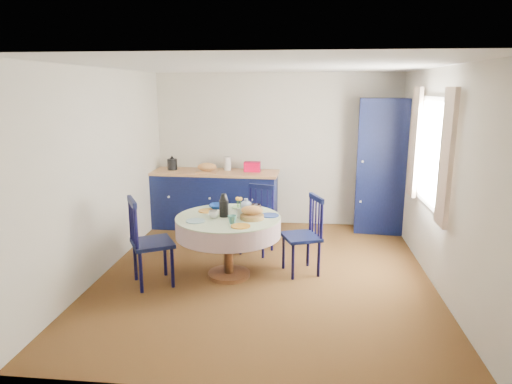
# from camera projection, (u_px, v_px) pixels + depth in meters

# --- Properties ---
(floor) EXTENTS (4.50, 4.50, 0.00)m
(floor) POSITION_uv_depth(u_px,v_px,m) (265.00, 274.00, 5.66)
(floor) COLOR black
(floor) RESTS_ON ground
(ceiling) EXTENTS (4.50, 4.50, 0.00)m
(ceiling) POSITION_uv_depth(u_px,v_px,m) (266.00, 66.00, 5.10)
(ceiling) COLOR white
(ceiling) RESTS_ON wall_back
(wall_back) EXTENTS (4.00, 0.02, 2.50)m
(wall_back) POSITION_uv_depth(u_px,v_px,m) (277.00, 150.00, 7.56)
(wall_back) COLOR beige
(wall_back) RESTS_ON floor
(wall_left) EXTENTS (0.02, 4.50, 2.50)m
(wall_left) POSITION_uv_depth(u_px,v_px,m) (103.00, 172.00, 5.58)
(wall_left) COLOR beige
(wall_left) RESTS_ON floor
(wall_right) EXTENTS (0.02, 4.50, 2.50)m
(wall_right) POSITION_uv_depth(u_px,v_px,m) (441.00, 179.00, 5.17)
(wall_right) COLOR beige
(wall_right) RESTS_ON floor
(window) EXTENTS (0.10, 1.74, 1.45)m
(window) POSITION_uv_depth(u_px,v_px,m) (431.00, 151.00, 5.41)
(window) COLOR white
(window) RESTS_ON wall_right
(kitchen_counter) EXTENTS (2.12, 0.73, 1.18)m
(kitchen_counter) POSITION_uv_depth(u_px,v_px,m) (214.00, 198.00, 7.49)
(kitchen_counter) COLOR black
(kitchen_counter) RESTS_ON floor
(pantry_cabinet) EXTENTS (0.78, 0.59, 2.11)m
(pantry_cabinet) POSITION_uv_depth(u_px,v_px,m) (381.00, 166.00, 7.19)
(pantry_cabinet) COLOR black
(pantry_cabinet) RESTS_ON floor
(dining_table) EXTENTS (1.26, 1.26, 1.04)m
(dining_table) POSITION_uv_depth(u_px,v_px,m) (229.00, 226.00, 5.47)
(dining_table) COLOR #533017
(dining_table) RESTS_ON floor
(chair_left) EXTENTS (0.62, 0.63, 1.05)m
(chair_left) POSITION_uv_depth(u_px,v_px,m) (148.00, 241.00, 5.26)
(chair_left) COLOR black
(chair_left) RESTS_ON floor
(chair_far) EXTENTS (0.53, 0.51, 0.94)m
(chair_far) POSITION_uv_depth(u_px,v_px,m) (257.00, 219.00, 6.35)
(chair_far) COLOR black
(chair_far) RESTS_ON floor
(chair_right) EXTENTS (0.55, 0.56, 0.98)m
(chair_right) POSITION_uv_depth(u_px,v_px,m) (304.00, 234.00, 5.63)
(chair_right) COLOR black
(chair_right) RESTS_ON floor
(mug_a) EXTENTS (0.11, 0.11, 0.09)m
(mug_a) POSITION_uv_depth(u_px,v_px,m) (214.00, 214.00, 5.37)
(mug_a) COLOR silver
(mug_a) RESTS_ON dining_table
(mug_b) EXTENTS (0.10, 0.10, 0.10)m
(mug_b) POSITION_uv_depth(u_px,v_px,m) (232.00, 219.00, 5.16)
(mug_b) COLOR #377A75
(mug_b) RESTS_ON dining_table
(mug_c) EXTENTS (0.13, 0.13, 0.10)m
(mug_c) POSITION_uv_depth(u_px,v_px,m) (256.00, 208.00, 5.62)
(mug_c) COLOR black
(mug_c) RESTS_ON dining_table
(mug_d) EXTENTS (0.09, 0.09, 0.08)m
(mug_d) POSITION_uv_depth(u_px,v_px,m) (223.00, 206.00, 5.76)
(mug_d) COLOR silver
(mug_d) RESTS_ON dining_table
(cobalt_bowl) EXTENTS (0.25, 0.25, 0.06)m
(cobalt_bowl) POSITION_uv_depth(u_px,v_px,m) (219.00, 207.00, 5.77)
(cobalt_bowl) COLOR navy
(cobalt_bowl) RESTS_ON dining_table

